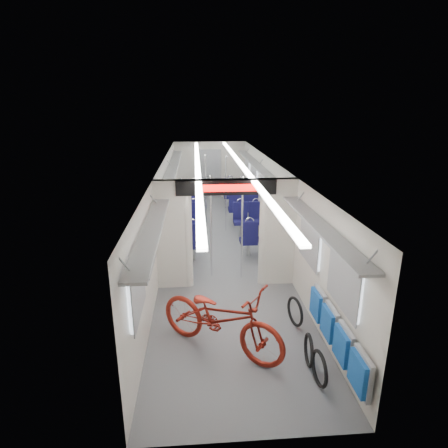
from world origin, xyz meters
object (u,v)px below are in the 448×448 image
object	(u,v)px
bike_hoop_b	(309,351)
stanchion_far_right	(226,194)
seat_bay_far_left	(187,199)
stanchion_far_left	(206,192)
seat_bay_near_right	(253,226)
seat_bay_near_left	(184,228)
stanchion_near_left	(211,227)
stanchion_near_right	(242,229)
seat_bay_far_right	(240,198)
bicycle	(221,318)
flip_bench	(336,334)
bike_hoop_c	(295,313)
bike_hoop_a	(319,370)

from	to	relation	value
bike_hoop_b	stanchion_far_right	world-z (taller)	stanchion_far_right
seat_bay_far_left	stanchion_far_right	bearing A→B (deg)	-58.19
stanchion_far_left	seat_bay_near_right	bearing A→B (deg)	-52.03
bike_hoop_b	seat_bay_near_left	bearing A→B (deg)	111.29
stanchion_near_left	stanchion_far_left	size ratio (longest dim) A/B	1.00
bike_hoop_b	seat_bay_near_left	world-z (taller)	seat_bay_near_left
bike_hoop_b	seat_bay_near_right	xyz separation A→B (m)	(-0.07, 5.09, 0.31)
stanchion_near_left	seat_bay_near_right	bearing A→B (deg)	57.26
seat_bay_near_left	seat_bay_far_left	distance (m)	3.36
stanchion_near_right	stanchion_far_left	world-z (taller)	same
seat_bay_far_right	bicycle	bearing A→B (deg)	-98.78
flip_bench	bike_hoop_c	world-z (taller)	flip_bench
stanchion_near_right	seat_bay_far_right	bearing A→B (deg)	83.83
bike_hoop_a	flip_bench	bearing A→B (deg)	44.66
bike_hoop_c	stanchion_near_left	distance (m)	2.69
bike_hoop_b	stanchion_near_left	xyz separation A→B (m)	(-1.30, 3.18, 0.92)
stanchion_near_right	stanchion_far_right	world-z (taller)	same
seat_bay_far_left	stanchion_near_left	world-z (taller)	stanchion_near_left
seat_bay_near_left	bicycle	bearing A→B (deg)	-81.57
bike_hoop_c	seat_bay_far_right	size ratio (longest dim) A/B	0.23
bicycle	seat_bay_far_right	size ratio (longest dim) A/B	0.95
stanchion_near_left	seat_bay_far_left	bearing A→B (deg)	97.13
stanchion_near_left	flip_bench	bearing A→B (deg)	-63.42
seat_bay_near_left	stanchion_far_left	distance (m)	1.89
seat_bay_far_left	stanchion_far_left	world-z (taller)	stanchion_far_left
bike_hoop_a	stanchion_near_left	size ratio (longest dim) A/B	0.23
flip_bench	seat_bay_near_right	bearing A→B (deg)	94.62
stanchion_far_right	stanchion_far_left	bearing A→B (deg)	153.09
stanchion_far_right	seat_bay_near_right	bearing A→B (deg)	-63.32
seat_bay_far_left	stanchion_far_right	xyz separation A→B (m)	(1.23, -1.98, 0.61)
bike_hoop_a	seat_bay_far_left	distance (m)	8.99
bicycle	bike_hoop_b	xyz separation A→B (m)	(1.27, -0.46, -0.35)
seat_bay_near_left	stanchion_near_left	xyz separation A→B (m)	(0.65, -1.81, 0.60)
flip_bench	bike_hoop_a	bearing A→B (deg)	-135.34
flip_bench	seat_bay_far_right	bearing A→B (deg)	92.88
bike_hoop_a	bike_hoop_b	world-z (taller)	bike_hoop_a
bike_hoop_c	seat_bay_near_left	world-z (taller)	seat_bay_near_left
stanchion_far_left	stanchion_far_right	distance (m)	0.66
bike_hoop_c	bike_hoop_a	bearing A→B (deg)	-91.79
bike_hoop_b	stanchion_far_left	xyz separation A→B (m)	(-1.31, 6.67, 0.92)
bike_hoop_b	bike_hoop_a	bearing A→B (deg)	-86.93
flip_bench	bike_hoop_b	size ratio (longest dim) A/B	4.21
bike_hoop_a	stanchion_near_right	bearing A→B (deg)	100.78
flip_bench	bike_hoop_c	size ratio (longest dim) A/B	4.00
bike_hoop_b	stanchion_far_right	size ratio (longest dim) A/B	0.22
seat_bay_far_left	bicycle	bearing A→B (deg)	-85.14
bike_hoop_c	seat_bay_near_right	xyz separation A→B (m)	(-0.14, 4.03, 0.30)
seat_bay_far_right	stanchion_near_left	distance (m)	5.22
stanchion_far_left	seat_bay_near_left	bearing A→B (deg)	-110.81
bike_hoop_a	stanchion_far_left	bearing A→B (deg)	100.63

